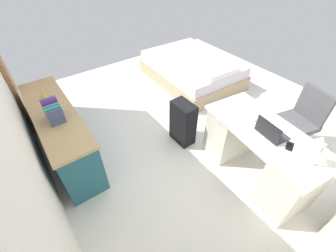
{
  "coord_description": "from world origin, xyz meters",
  "views": [
    {
      "loc": [
        -2.09,
        1.83,
        2.46
      ],
      "look_at": [
        -0.4,
        0.6,
        0.6
      ],
      "focal_mm": 24.1,
      "sensor_mm": 36.0,
      "label": 1
    }
  ],
  "objects_px": {
    "office_chair": "(297,125)",
    "computer_mouse": "(255,120)",
    "desk_lamp": "(320,144)",
    "figurine_small": "(43,94)",
    "desk": "(258,153)",
    "bed": "(192,70)",
    "cell_phone_near_laptop": "(290,146)",
    "laptop": "(270,132)",
    "credenza": "(62,134)",
    "suitcase_black": "(183,123)"
  },
  "relations": [
    {
      "from": "office_chair",
      "to": "computer_mouse",
      "type": "bearing_deg",
      "value": 76.47
    },
    {
      "from": "desk_lamp",
      "to": "figurine_small",
      "type": "bearing_deg",
      "value": 33.83
    },
    {
      "from": "desk",
      "to": "computer_mouse",
      "type": "xyz_separation_m",
      "value": [
        0.2,
        -0.03,
        0.38
      ]
    },
    {
      "from": "bed",
      "to": "figurine_small",
      "type": "height_order",
      "value": "figurine_small"
    },
    {
      "from": "desk",
      "to": "cell_phone_near_laptop",
      "type": "height_order",
      "value": "cell_phone_near_laptop"
    },
    {
      "from": "computer_mouse",
      "to": "cell_phone_near_laptop",
      "type": "height_order",
      "value": "computer_mouse"
    },
    {
      "from": "desk",
      "to": "bed",
      "type": "height_order",
      "value": "desk"
    },
    {
      "from": "office_chair",
      "to": "laptop",
      "type": "height_order",
      "value": "laptop"
    },
    {
      "from": "laptop",
      "to": "credenza",
      "type": "bearing_deg",
      "value": 44.51
    },
    {
      "from": "suitcase_black",
      "to": "laptop",
      "type": "bearing_deg",
      "value": -165.46
    },
    {
      "from": "office_chair",
      "to": "computer_mouse",
      "type": "xyz_separation_m",
      "value": [
        0.19,
        0.8,
        0.35
      ]
    },
    {
      "from": "suitcase_black",
      "to": "cell_phone_near_laptop",
      "type": "relative_size",
      "value": 4.91
    },
    {
      "from": "suitcase_black",
      "to": "computer_mouse",
      "type": "relative_size",
      "value": 6.68
    },
    {
      "from": "desk_lamp",
      "to": "desk",
      "type": "bearing_deg",
      "value": -7.67
    },
    {
      "from": "office_chair",
      "to": "desk_lamp",
      "type": "distance_m",
      "value": 1.2
    },
    {
      "from": "laptop",
      "to": "cell_phone_near_laptop",
      "type": "distance_m",
      "value": 0.23
    },
    {
      "from": "office_chair",
      "to": "credenza",
      "type": "xyz_separation_m",
      "value": [
        1.76,
        2.67,
        -0.04
      ]
    },
    {
      "from": "office_chair",
      "to": "computer_mouse",
      "type": "height_order",
      "value": "office_chair"
    },
    {
      "from": "suitcase_black",
      "to": "laptop",
      "type": "height_order",
      "value": "laptop"
    },
    {
      "from": "cell_phone_near_laptop",
      "to": "office_chair",
      "type": "bearing_deg",
      "value": -93.21
    },
    {
      "from": "credenza",
      "to": "bed",
      "type": "height_order",
      "value": "credenza"
    },
    {
      "from": "desk",
      "to": "cell_phone_near_laptop",
      "type": "bearing_deg",
      "value": 177.27
    },
    {
      "from": "laptop",
      "to": "cell_phone_near_laptop",
      "type": "relative_size",
      "value": 2.46
    },
    {
      "from": "bed",
      "to": "desk_lamp",
      "type": "bearing_deg",
      "value": 160.46
    },
    {
      "from": "credenza",
      "to": "laptop",
      "type": "bearing_deg",
      "value": -135.49
    },
    {
      "from": "bed",
      "to": "suitcase_black",
      "type": "bearing_deg",
      "value": 134.96
    },
    {
      "from": "credenza",
      "to": "laptop",
      "type": "relative_size",
      "value": 5.37
    },
    {
      "from": "desk",
      "to": "suitcase_black",
      "type": "xyz_separation_m",
      "value": [
        1.03,
        0.34,
        -0.06
      ]
    },
    {
      "from": "suitcase_black",
      "to": "cell_phone_near_laptop",
      "type": "distance_m",
      "value": 1.42
    },
    {
      "from": "computer_mouse",
      "to": "desk",
      "type": "bearing_deg",
      "value": 178.19
    },
    {
      "from": "credenza",
      "to": "laptop",
      "type": "height_order",
      "value": "laptop"
    },
    {
      "from": "desk",
      "to": "computer_mouse",
      "type": "relative_size",
      "value": 15.11
    },
    {
      "from": "desk",
      "to": "figurine_small",
      "type": "xyz_separation_m",
      "value": [
        2.13,
        1.83,
        0.42
      ]
    },
    {
      "from": "desk_lamp",
      "to": "figurine_small",
      "type": "xyz_separation_m",
      "value": [
        2.63,
        1.76,
        -0.2
      ]
    },
    {
      "from": "office_chair",
      "to": "figurine_small",
      "type": "distance_m",
      "value": 3.43
    },
    {
      "from": "bed",
      "to": "computer_mouse",
      "type": "relative_size",
      "value": 19.44
    },
    {
      "from": "laptop",
      "to": "figurine_small",
      "type": "height_order",
      "value": "laptop"
    },
    {
      "from": "desk",
      "to": "bed",
      "type": "distance_m",
      "value": 2.49
    },
    {
      "from": "computer_mouse",
      "to": "desk_lamp",
      "type": "relative_size",
      "value": 0.29
    },
    {
      "from": "cell_phone_near_laptop",
      "to": "figurine_small",
      "type": "distance_m",
      "value": 3.02
    },
    {
      "from": "credenza",
      "to": "computer_mouse",
      "type": "distance_m",
      "value": 2.46
    },
    {
      "from": "bed",
      "to": "figurine_small",
      "type": "bearing_deg",
      "value": 93.64
    },
    {
      "from": "laptop",
      "to": "computer_mouse",
      "type": "height_order",
      "value": "laptop"
    },
    {
      "from": "office_chair",
      "to": "computer_mouse",
      "type": "relative_size",
      "value": 9.4
    },
    {
      "from": "bed",
      "to": "computer_mouse",
      "type": "distance_m",
      "value": 2.35
    },
    {
      "from": "bed",
      "to": "laptop",
      "type": "height_order",
      "value": "laptop"
    },
    {
      "from": "desk_lamp",
      "to": "office_chair",
      "type": "bearing_deg",
      "value": -60.5
    },
    {
      "from": "desk",
      "to": "suitcase_black",
      "type": "relative_size",
      "value": 2.26
    },
    {
      "from": "desk",
      "to": "office_chair",
      "type": "height_order",
      "value": "office_chair"
    },
    {
      "from": "desk_lamp",
      "to": "bed",
      "type": "bearing_deg",
      "value": -19.54
    }
  ]
}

